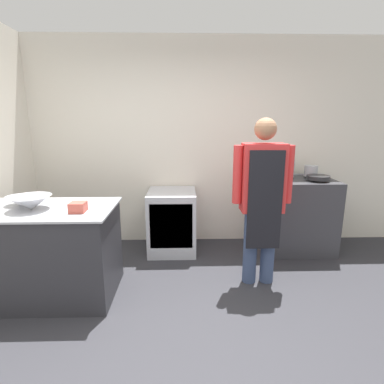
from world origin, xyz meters
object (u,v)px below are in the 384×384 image
(person_cook, at_px, (262,194))
(saute_pan, at_px, (318,178))
(sauce_pot, at_px, (311,171))
(plastic_tub, at_px, (78,207))
(stove, at_px, (298,215))
(mixing_bowl, at_px, (31,203))
(stock_pot, at_px, (283,167))
(fridge_unit, at_px, (172,221))

(person_cook, relative_size, saute_pan, 6.19)
(sauce_pot, bearing_deg, plastic_tub, -154.39)
(plastic_tub, bearing_deg, stove, 24.98)
(person_cook, bearing_deg, mixing_bowl, -173.98)
(mixing_bowl, bearing_deg, stock_pot, 23.41)
(stove, height_order, saute_pan, saute_pan)
(fridge_unit, bearing_deg, plastic_tub, -124.06)
(stock_pot, bearing_deg, saute_pan, -31.85)
(stove, bearing_deg, fridge_unit, 179.08)
(mixing_bowl, relative_size, saute_pan, 1.33)
(stock_pot, height_order, sauce_pot, stock_pot)
(person_cook, relative_size, sauce_pot, 10.07)
(stove, xyz_separation_m, fridge_unit, (-1.62, 0.03, -0.08))
(stove, height_order, mixing_bowl, mixing_bowl)
(stove, height_order, sauce_pot, sauce_pot)
(mixing_bowl, height_order, sauce_pot, sauce_pot)
(sauce_pot, bearing_deg, fridge_unit, -177.20)
(fridge_unit, relative_size, stock_pot, 2.85)
(saute_pan, bearing_deg, stove, 146.83)
(person_cook, bearing_deg, fridge_unit, 138.07)
(stove, xyz_separation_m, saute_pan, (0.17, -0.11, 0.51))
(fridge_unit, relative_size, sauce_pot, 4.72)
(stock_pot, bearing_deg, stove, -30.64)
(person_cook, relative_size, stock_pot, 6.09)
(stove, xyz_separation_m, person_cook, (-0.69, -0.80, 0.48))
(plastic_tub, distance_m, saute_pan, 2.75)
(person_cook, height_order, stock_pot, person_cook)
(person_cook, distance_m, saute_pan, 1.11)
(sauce_pot, bearing_deg, stock_pot, 180.00)
(plastic_tub, relative_size, sauce_pot, 0.79)
(fridge_unit, distance_m, plastic_tub, 1.47)
(plastic_tub, bearing_deg, mixing_bowl, 169.42)
(plastic_tub, height_order, saute_pan, saute_pan)
(mixing_bowl, height_order, stock_pot, stock_pot)
(sauce_pot, bearing_deg, person_cook, -133.27)
(stock_pot, bearing_deg, fridge_unit, -176.49)
(fridge_unit, height_order, sauce_pot, sauce_pot)
(fridge_unit, xyz_separation_m, plastic_tub, (-0.77, -1.14, 0.52))
(mixing_bowl, height_order, saute_pan, saute_pan)
(stock_pot, bearing_deg, mixing_bowl, -156.59)
(stove, relative_size, person_cook, 0.57)
(stock_pot, bearing_deg, person_cook, -118.69)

